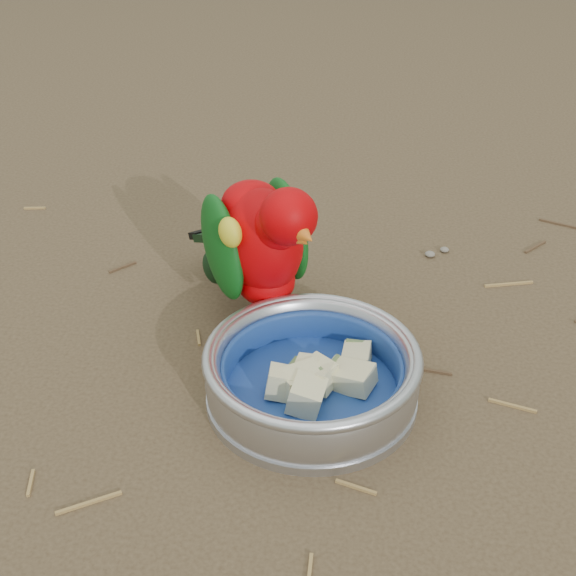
# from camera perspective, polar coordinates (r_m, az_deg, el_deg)

# --- Properties ---
(ground) EXTENTS (60.00, 60.00, 0.00)m
(ground) POSITION_cam_1_polar(r_m,az_deg,el_deg) (0.84, -5.21, -7.43)
(ground) COLOR #4C3B28
(food_bowl) EXTENTS (0.22, 0.22, 0.02)m
(food_bowl) POSITION_cam_1_polar(r_m,az_deg,el_deg) (0.83, 1.68, -7.52)
(food_bowl) COLOR #B2B2BA
(food_bowl) RESTS_ON ground
(bowl_wall) EXTENTS (0.22, 0.22, 0.04)m
(bowl_wall) POSITION_cam_1_polar(r_m,az_deg,el_deg) (0.81, 1.72, -5.90)
(bowl_wall) COLOR #B2B2BA
(bowl_wall) RESTS_ON food_bowl
(fruit_wedges) EXTENTS (0.13, 0.13, 0.03)m
(fruit_wedges) POSITION_cam_1_polar(r_m,az_deg,el_deg) (0.81, 1.71, -6.29)
(fruit_wedges) COLOR beige
(fruit_wedges) RESTS_ON food_bowl
(lory_parrot) EXTENTS (0.23, 0.25, 0.19)m
(lory_parrot) POSITION_cam_1_polar(r_m,az_deg,el_deg) (0.89, -1.87, 2.47)
(lory_parrot) COLOR #B10003
(lory_parrot) RESTS_ON ground
(ground_debris) EXTENTS (0.90, 0.80, 0.01)m
(ground_debris) POSITION_cam_1_polar(r_m,az_deg,el_deg) (0.87, -4.98, -5.74)
(ground_debris) COLOR olive
(ground_debris) RESTS_ON ground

